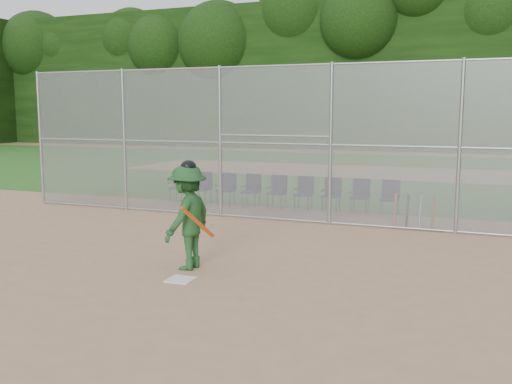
% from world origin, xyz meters
% --- Properties ---
extents(ground, '(100.00, 100.00, 0.00)m').
position_xyz_m(ground, '(0.00, 0.00, 0.00)').
color(ground, tan).
rests_on(ground, ground).
extents(grass_strip, '(100.00, 100.00, 0.00)m').
position_xyz_m(grass_strip, '(0.00, 18.00, 0.01)').
color(grass_strip, '#25601C').
rests_on(grass_strip, ground).
extents(dirt_patch_far, '(24.00, 24.00, 0.00)m').
position_xyz_m(dirt_patch_far, '(0.00, 18.00, 0.01)').
color(dirt_patch_far, tan).
rests_on(dirt_patch_far, ground).
extents(backstop_fence, '(16.09, 0.09, 4.00)m').
position_xyz_m(backstop_fence, '(0.00, 5.00, 2.07)').
color(backstop_fence, gray).
rests_on(backstop_fence, ground).
extents(treeline, '(81.00, 60.00, 11.00)m').
position_xyz_m(treeline, '(0.00, 20.00, 5.50)').
color(treeline, black).
rests_on(treeline, ground).
extents(home_plate, '(0.44, 0.44, 0.02)m').
position_xyz_m(home_plate, '(-0.16, -0.58, 0.01)').
color(home_plate, silver).
rests_on(home_plate, ground).
extents(batter_at_plate, '(0.99, 1.35, 1.97)m').
position_xyz_m(batter_at_plate, '(-0.38, 0.11, 0.95)').
color(batter_at_plate, '#1E4C21').
rests_on(batter_at_plate, ground).
extents(spare_bats, '(0.96, 0.41, 0.82)m').
position_xyz_m(spare_bats, '(3.02, 5.26, 0.41)').
color(spare_bats, '#D84C14').
rests_on(spare_bats, ground).
extents(chair_0, '(0.54, 0.52, 0.96)m').
position_xyz_m(chair_0, '(-4.28, 6.80, 0.48)').
color(chair_0, '#10113D').
rests_on(chair_0, ground).
extents(chair_1, '(0.54, 0.52, 0.96)m').
position_xyz_m(chair_1, '(-3.46, 6.80, 0.48)').
color(chair_1, '#10113D').
rests_on(chair_1, ground).
extents(chair_2, '(0.54, 0.52, 0.96)m').
position_xyz_m(chair_2, '(-2.65, 6.80, 0.48)').
color(chair_2, '#10113D').
rests_on(chair_2, ground).
extents(chair_3, '(0.54, 0.52, 0.96)m').
position_xyz_m(chair_3, '(-1.84, 6.80, 0.48)').
color(chair_3, '#10113D').
rests_on(chair_3, ground).
extents(chair_4, '(0.54, 0.52, 0.96)m').
position_xyz_m(chair_4, '(-1.03, 6.80, 0.48)').
color(chair_4, '#10113D').
rests_on(chair_4, ground).
extents(chair_5, '(0.54, 0.52, 0.96)m').
position_xyz_m(chair_5, '(-0.22, 6.80, 0.48)').
color(chair_5, '#10113D').
rests_on(chair_5, ground).
extents(chair_6, '(0.54, 0.52, 0.96)m').
position_xyz_m(chair_6, '(0.59, 6.80, 0.48)').
color(chair_6, '#10113D').
rests_on(chair_6, ground).
extents(chair_7, '(0.54, 0.52, 0.96)m').
position_xyz_m(chair_7, '(1.41, 6.80, 0.48)').
color(chair_7, '#10113D').
rests_on(chair_7, ground).
extents(chair_8, '(0.54, 0.52, 0.96)m').
position_xyz_m(chair_8, '(2.22, 6.80, 0.48)').
color(chair_8, '#10113D').
rests_on(chair_8, ground).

